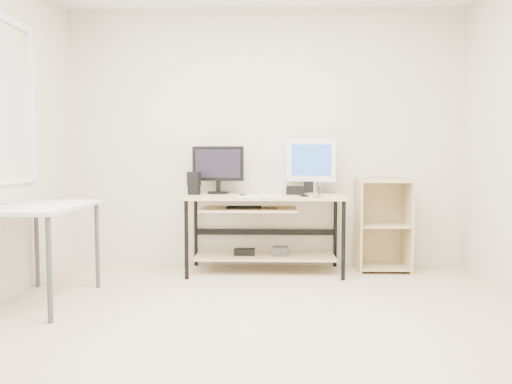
{
  "coord_description": "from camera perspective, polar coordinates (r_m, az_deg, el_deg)",
  "views": [
    {
      "loc": [
        0.05,
        -3.09,
        1.11
      ],
      "look_at": [
        -0.08,
        1.3,
        0.8
      ],
      "focal_mm": 35.0,
      "sensor_mm": 36.0,
      "label": 1
    }
  ],
  "objects": [
    {
      "name": "mouse",
      "position": [
        4.7,
        0.57,
        -0.15
      ],
      "size": [
        0.11,
        0.14,
        0.04
      ],
      "primitive_type": "ellipsoid",
      "rotation": [
        0.0,
        0.0,
        0.35
      ],
      "color": "#B5B5BA",
      "rests_on": "desk"
    },
    {
      "name": "smartphone",
      "position": [
        4.62,
        5.49,
        -0.43
      ],
      "size": [
        0.08,
        0.14,
        0.01
      ],
      "primitive_type": "cube",
      "rotation": [
        0.0,
        0.0,
        0.1
      ],
      "color": "black",
      "rests_on": "desk"
    },
    {
      "name": "audio_controller",
      "position": [
        4.86,
        -7.27,
        0.58
      ],
      "size": [
        0.08,
        0.06,
        0.15
      ],
      "primitive_type": "cube",
      "rotation": [
        0.0,
        0.0,
        -0.16
      ],
      "color": "black",
      "rests_on": "desk"
    },
    {
      "name": "black_monitor",
      "position": [
        4.94,
        -4.35,
        2.91
      ],
      "size": [
        0.51,
        0.21,
        0.47
      ],
      "rotation": [
        0.0,
        0.0,
        -0.12
      ],
      "color": "black",
      "rests_on": "desk"
    },
    {
      "name": "center_speaker",
      "position": [
        4.82,
        4.53,
        0.2
      ],
      "size": [
        0.18,
        0.11,
        0.08
      ],
      "primitive_type": "cube",
      "rotation": [
        0.0,
        0.0,
        -0.23
      ],
      "color": "black",
      "rests_on": "desk"
    },
    {
      "name": "keyboard",
      "position": [
        4.6,
        0.25,
        -0.41
      ],
      "size": [
        0.44,
        0.22,
        0.01
      ],
      "primitive_type": "cube",
      "rotation": [
        0.0,
        0.0,
        0.26
      ],
      "color": "silver",
      "rests_on": "desk"
    },
    {
      "name": "coaster",
      "position": [
        4.51,
        6.98,
        -0.58
      ],
      "size": [
        0.1,
        0.1,
        0.01
      ],
      "primitive_type": "cylinder",
      "rotation": [
        0.0,
        0.0,
        -0.17
      ],
      "color": "#9D6A47",
      "rests_on": "desk"
    },
    {
      "name": "room",
      "position": [
        3.15,
        -1.82,
        7.76
      ],
      "size": [
        4.01,
        4.01,
        2.62
      ],
      "color": "beige",
      "rests_on": "ground"
    },
    {
      "name": "white_imac",
      "position": [
        4.97,
        6.3,
        3.47
      ],
      "size": [
        0.5,
        0.23,
        0.55
      ],
      "rotation": [
        0.0,
        0.0,
        -0.37
      ],
      "color": "silver",
      "rests_on": "desk"
    },
    {
      "name": "speaker_right",
      "position": [
        4.99,
        6.19,
        0.54
      ],
      "size": [
        0.13,
        0.13,
        0.12
      ],
      "primitive_type": "cube",
      "rotation": [
        0.0,
        0.0,
        -0.3
      ],
      "color": "black",
      "rests_on": "desk"
    },
    {
      "name": "volume_puck",
      "position": [
        4.54,
        -1.58,
        -0.4
      ],
      "size": [
        0.07,
        0.07,
        0.02
      ],
      "primitive_type": "cylinder",
      "rotation": [
        0.0,
        0.0,
        -0.29
      ],
      "color": "black",
      "rests_on": "desk"
    },
    {
      "name": "speaker_left",
      "position": [
        4.84,
        -7.1,
        1.05
      ],
      "size": [
        0.13,
        0.13,
        0.22
      ],
      "rotation": [
        0.0,
        0.0,
        -0.16
      ],
      "color": "black",
      "rests_on": "desk"
    },
    {
      "name": "side_table",
      "position": [
        4.1,
        -23.35,
        -2.49
      ],
      "size": [
        0.6,
        1.0,
        0.75
      ],
      "color": "silver",
      "rests_on": "ground"
    },
    {
      "name": "drinking_glass",
      "position": [
        4.5,
        6.98,
        0.3
      ],
      "size": [
        0.08,
        0.08,
        0.13
      ],
      "primitive_type": "cylinder",
      "rotation": [
        0.0,
        0.0,
        -0.17
      ],
      "color": "white",
      "rests_on": "coaster"
    },
    {
      "name": "shelf_unit",
      "position": [
        5.08,
        14.17,
        -3.58
      ],
      "size": [
        0.5,
        0.4,
        0.9
      ],
      "color": "#CEB681",
      "rests_on": "ground"
    },
    {
      "name": "desk",
      "position": [
        4.79,
        0.72,
        -2.87
      ],
      "size": [
        1.5,
        0.65,
        0.75
      ],
      "color": "#D7BB88",
      "rests_on": "ground"
    }
  ]
}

